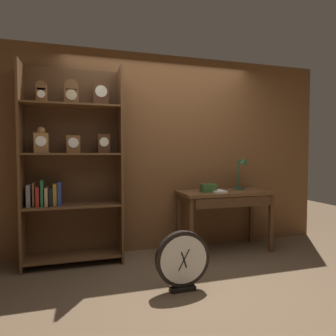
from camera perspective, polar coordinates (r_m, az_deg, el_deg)
ground_plane at (r=3.05m, az=5.57°, el=-22.22°), size 10.00×10.00×0.00m
back_wood_panel at (r=4.00m, az=-1.39°, el=2.96°), size 4.80×0.05×2.60m
bookshelf at (r=3.61m, az=-18.15°, el=0.73°), size 1.11×0.36×2.29m
workbench at (r=3.99m, az=10.93°, el=-5.90°), size 1.22×0.57×0.80m
desk_lamp at (r=4.18m, az=14.05°, el=-0.49°), size 0.21×0.21×0.46m
toolbox_small at (r=3.83m, az=7.77°, el=-3.85°), size 0.19×0.13×0.10m
open_repair_manual at (r=3.84m, az=9.61°, el=-4.44°), size 0.16×0.22×0.02m
round_clock_large at (r=2.91m, az=2.85°, el=-17.32°), size 0.52×0.11×0.56m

